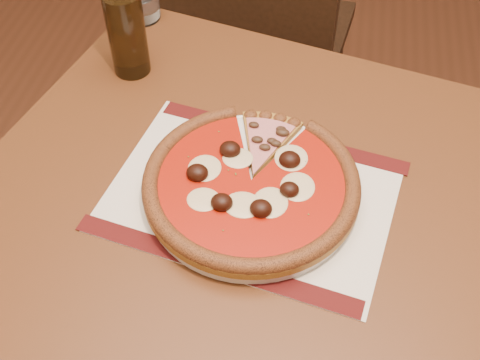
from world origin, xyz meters
name	(u,v)px	position (x,y,z in m)	size (l,w,h in m)	color
table	(238,244)	(-0.85, -0.69, 0.65)	(0.96, 0.96, 0.75)	#5F2D16
chair_far	(252,32)	(-0.94, 0.03, 0.53)	(0.49, 0.49, 0.93)	black
placemat	(251,195)	(-0.83, -0.68, 0.75)	(0.41, 0.29, 0.00)	silver
plate	(251,191)	(-0.83, -0.68, 0.76)	(0.30, 0.30, 0.02)	white
pizza	(251,182)	(-0.83, -0.68, 0.78)	(0.31, 0.31, 0.04)	#A77428
ham_slice	(267,145)	(-0.82, -0.60, 0.78)	(0.10, 0.14, 0.02)	#A77428
bottle	(126,29)	(-1.09, -0.42, 0.83)	(0.06, 0.06, 0.22)	black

